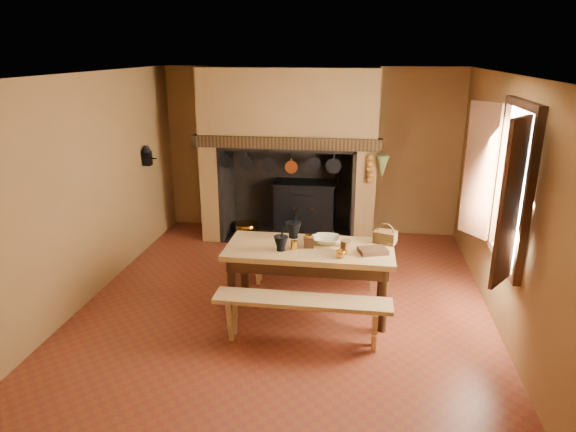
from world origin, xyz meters
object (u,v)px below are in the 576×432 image
object	(u,v)px
iron_range	(306,207)
work_table	(309,258)
coffee_grinder	(309,241)
bench_front	(302,310)
mixing_bowl	(326,240)
wicker_basket	(385,236)

from	to	relation	value
iron_range	work_table	xyz separation A→B (m)	(0.35, -2.74, 0.23)
iron_range	coffee_grinder	bearing A→B (deg)	-82.93
work_table	bench_front	bearing A→B (deg)	-90.00
mixing_bowl	wicker_basket	distance (m)	0.71
work_table	bench_front	distance (m)	0.77
iron_range	bench_front	world-z (taller)	iron_range
iron_range	mixing_bowl	size ratio (longest dim) A/B	4.96
wicker_basket	work_table	bearing A→B (deg)	-144.57
iron_range	bench_front	distance (m)	3.47
bench_front	coffee_grinder	xyz separation A→B (m)	(-0.01, 0.71, 0.52)
wicker_basket	bench_front	bearing A→B (deg)	-113.68
iron_range	wicker_basket	distance (m)	2.79
work_table	wicker_basket	xyz separation A→B (m)	(0.88, 0.27, 0.21)
iron_range	wicker_basket	size ratio (longest dim) A/B	5.29
iron_range	work_table	bearing A→B (deg)	-82.66
bench_front	mixing_bowl	bearing A→B (deg)	78.10
iron_range	wicker_basket	bearing A→B (deg)	-63.45
work_table	coffee_grinder	xyz separation A→B (m)	(-0.01, 0.00, 0.20)
coffee_grinder	mixing_bowl	bearing A→B (deg)	31.16
coffee_grinder	mixing_bowl	xyz separation A→B (m)	(0.20, 0.15, -0.03)
bench_front	coffee_grinder	world-z (taller)	coffee_grinder
work_table	bench_front	world-z (taller)	work_table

